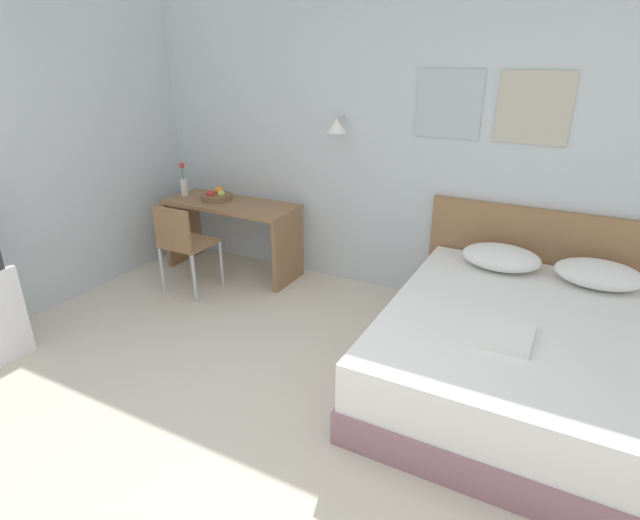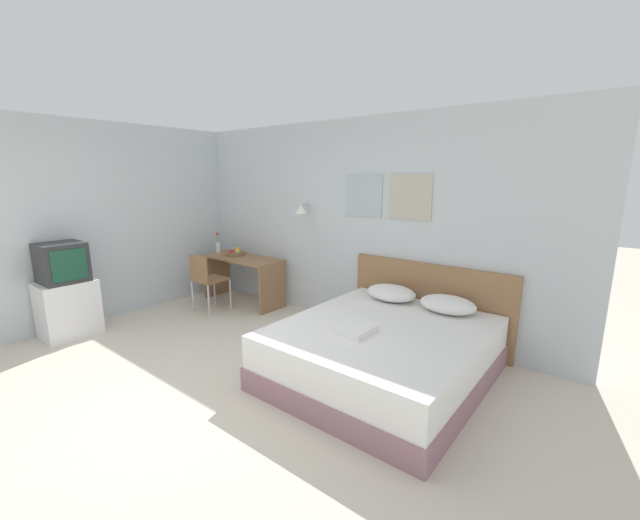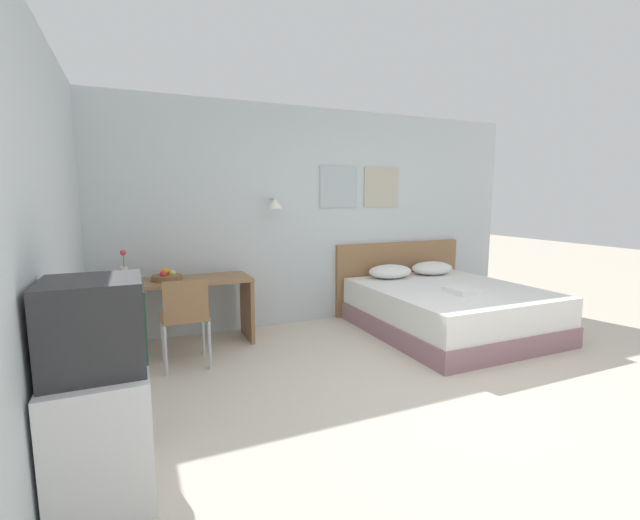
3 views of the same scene
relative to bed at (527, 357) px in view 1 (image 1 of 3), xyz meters
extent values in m
plane|color=beige|center=(-1.28, -1.52, -0.26)|extent=(24.00, 24.00, 0.00)
cube|color=silver|center=(-1.28, 1.11, 1.06)|extent=(5.89, 0.06, 2.65)
cube|color=#A8B7BC|center=(-0.93, 1.07, 1.44)|extent=(0.52, 0.02, 0.52)
cube|color=#B7B29E|center=(-0.30, 1.07, 1.44)|extent=(0.52, 0.02, 0.52)
cylinder|color=#B2B2B7|center=(-1.83, 1.00, 1.29)|extent=(0.02, 0.16, 0.02)
cone|color=white|center=(-1.83, 0.91, 1.24)|extent=(0.17, 0.17, 0.12)
cube|color=gray|center=(0.00, 0.00, -0.15)|extent=(1.80, 2.04, 0.22)
cube|color=white|center=(0.00, 0.00, 0.11)|extent=(1.77, 2.00, 0.31)
cube|color=#8E6642|center=(0.00, 1.05, 0.22)|extent=(1.92, 0.06, 0.96)
ellipsoid|color=white|center=(-0.33, 0.76, 0.36)|extent=(0.59, 0.42, 0.17)
ellipsoid|color=white|center=(0.33, 0.76, 0.36)|extent=(0.59, 0.42, 0.17)
cube|color=white|center=(-0.11, -0.31, 0.30)|extent=(0.27, 0.34, 0.06)
cube|color=#8E6642|center=(-2.88, 0.72, 0.44)|extent=(1.34, 0.55, 0.03)
cube|color=#8E6642|center=(-3.53, 0.72, 0.08)|extent=(0.04, 0.51, 0.69)
cube|color=#8E6642|center=(-2.23, 0.72, 0.08)|extent=(0.04, 0.51, 0.69)
cube|color=#8E6642|center=(-2.96, 0.19, 0.20)|extent=(0.42, 0.42, 0.02)
cube|color=#8E6642|center=(-2.96, -0.01, 0.40)|extent=(0.39, 0.03, 0.37)
cylinder|color=#B7B7BC|center=(-3.15, 0.38, -0.04)|extent=(0.03, 0.03, 0.46)
cylinder|color=#B7B7BC|center=(-2.77, 0.38, -0.04)|extent=(0.03, 0.03, 0.46)
cylinder|color=#B7B7BC|center=(-3.15, 0.00, -0.04)|extent=(0.03, 0.03, 0.46)
cylinder|color=#B7B7BC|center=(-2.77, 0.00, -0.04)|extent=(0.03, 0.03, 0.46)
cylinder|color=brown|center=(-3.06, 0.73, 0.49)|extent=(0.30, 0.30, 0.05)
sphere|color=#B2C156|center=(-3.00, 0.74, 0.53)|extent=(0.07, 0.07, 0.07)
sphere|color=orange|center=(-3.07, 0.79, 0.54)|extent=(0.09, 0.09, 0.09)
sphere|color=red|center=(-3.09, 0.69, 0.53)|extent=(0.07, 0.07, 0.07)
cylinder|color=silver|center=(-3.45, 0.72, 0.54)|extent=(0.07, 0.07, 0.17)
cylinder|color=#3D7538|center=(-3.45, 0.72, 0.70)|extent=(0.01, 0.01, 0.14)
sphere|color=#DB3838|center=(-3.45, 0.72, 0.77)|extent=(0.06, 0.06, 0.06)
camera|label=1|loc=(0.09, -3.02, 1.82)|focal=28.00mm
camera|label=2|loc=(1.72, -3.15, 1.67)|focal=22.00mm
camera|label=3|loc=(-3.35, -3.86, 1.30)|focal=24.00mm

